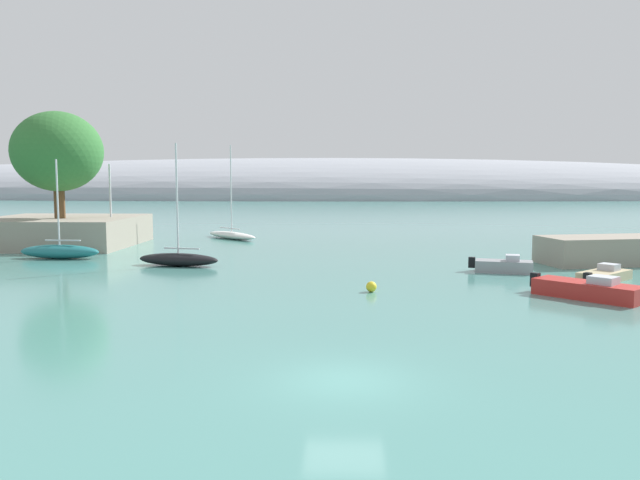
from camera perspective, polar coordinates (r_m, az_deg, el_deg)
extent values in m
plane|color=teal|center=(19.90, 2.22, -12.54)|extent=(600.00, 600.00, 0.00)
cube|color=gray|center=(63.00, -22.32, 0.72)|extent=(13.20, 12.78, 2.62)
cylinder|color=brown|center=(61.27, -22.48, 3.05)|extent=(0.95, 0.95, 2.62)
ellipsoid|color=#337033|center=(61.28, -22.64, 7.40)|extent=(7.88, 7.88, 7.09)
ellipsoid|color=#999EA8|center=(216.59, -0.64, 3.94)|extent=(394.72, 89.01, 26.20)
ellipsoid|color=black|center=(45.93, -12.69, -1.73)|extent=(6.21, 2.84, 0.90)
cylinder|color=silver|center=(45.59, -12.80, 3.68)|extent=(0.14, 0.14, 7.77)
cube|color=silver|center=(45.72, -12.41, -0.75)|extent=(2.67, 0.63, 0.10)
ellipsoid|color=#1E6B70|center=(52.84, -22.47, -0.98)|extent=(6.40, 2.10, 1.08)
cylinder|color=silver|center=(52.57, -22.63, 3.17)|extent=(0.14, 0.14, 6.58)
cube|color=silver|center=(52.62, -22.24, -0.03)|extent=(2.84, 0.29, 0.10)
ellipsoid|color=white|center=(65.57, -7.99, 0.42)|extent=(6.74, 6.94, 0.72)
cylinder|color=silver|center=(65.32, -8.05, 4.62)|extent=(0.13, 0.13, 8.87)
cube|color=silver|center=(65.81, -8.17, 1.06)|extent=(2.56, 2.68, 0.10)
ellipsoid|color=navy|center=(62.08, -18.31, -0.10)|extent=(3.73, 8.75, 0.71)
cylinder|color=silver|center=(61.84, -18.42, 3.37)|extent=(0.18, 0.18, 6.81)
cube|color=silver|center=(62.39, -18.27, 0.58)|extent=(0.80, 3.77, 0.10)
cube|color=gray|center=(43.44, 16.28, -2.31)|extent=(3.92, 2.46, 0.79)
cube|color=black|center=(43.46, 13.56, -1.98)|extent=(0.52, 0.46, 0.71)
cube|color=#B2B7C1|center=(43.37, 17.02, -1.55)|extent=(1.08, 1.15, 0.40)
cube|color=red|center=(35.52, 23.01, -4.21)|extent=(5.04, 5.03, 0.85)
cube|color=black|center=(36.73, 18.88, -3.41)|extent=(0.57, 0.57, 0.77)
cube|color=#B2B7C1|center=(35.11, 24.24, -3.33)|extent=(1.67, 1.67, 0.40)
cube|color=#C6B284|center=(42.12, 24.32, -2.97)|extent=(3.98, 3.88, 0.58)
cube|color=black|center=(40.17, 23.03, -3.10)|extent=(0.57, 0.56, 0.53)
cube|color=#B2B7C1|center=(42.57, 24.66, -2.23)|extent=(1.39, 1.39, 0.40)
sphere|color=yellow|center=(34.69, 4.66, -4.23)|extent=(0.58, 0.58, 0.58)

